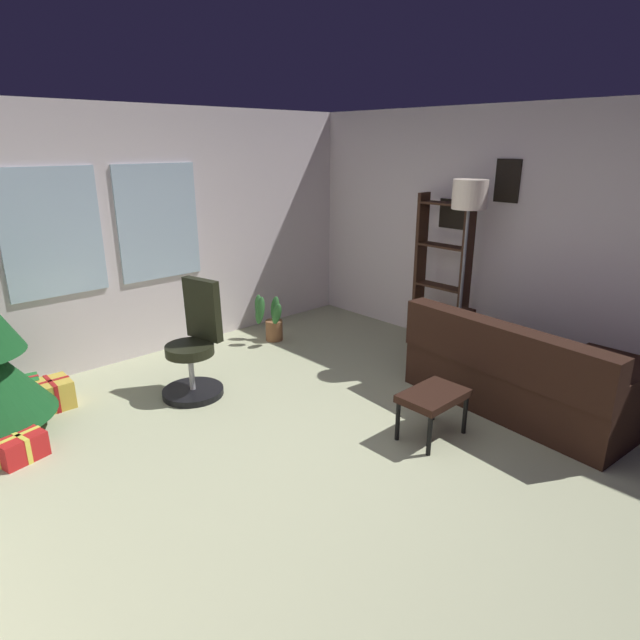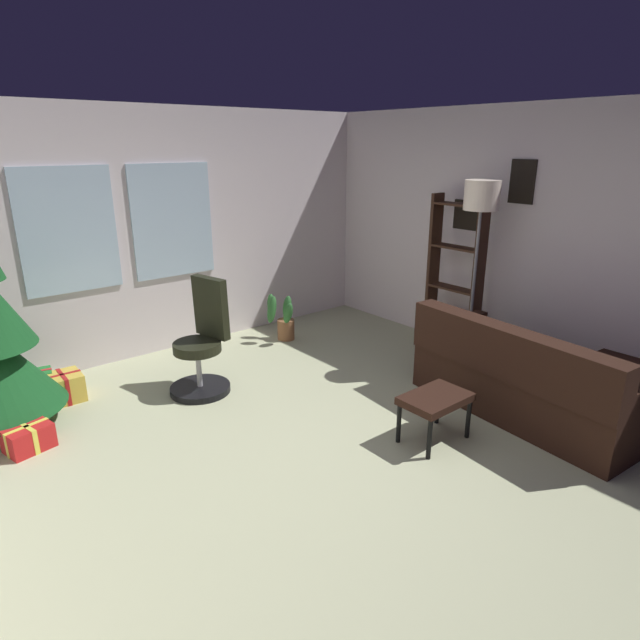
# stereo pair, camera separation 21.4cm
# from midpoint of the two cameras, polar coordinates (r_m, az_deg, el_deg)

# --- Properties ---
(ground_plane) EXTENTS (5.33, 5.67, 0.10)m
(ground_plane) POSITION_cam_midpoint_polar(r_m,az_deg,el_deg) (4.21, 3.01, -14.53)
(ground_plane) COLOR #B0B48D
(wall_back_with_windows) EXTENTS (5.33, 0.12, 2.61)m
(wall_back_with_windows) POSITION_cam_midpoint_polar(r_m,az_deg,el_deg) (6.04, -15.90, 8.89)
(wall_back_with_windows) COLOR silver
(wall_back_with_windows) RESTS_ON ground_plane
(wall_right_with_frames) EXTENTS (0.12, 5.67, 2.61)m
(wall_right_with_frames) POSITION_cam_midpoint_polar(r_m,az_deg,el_deg) (5.82, 23.56, 7.68)
(wall_right_with_frames) COLOR silver
(wall_right_with_frames) RESTS_ON ground_plane
(couch) EXTENTS (1.73, 2.07, 0.83)m
(couch) POSITION_cam_midpoint_polar(r_m,az_deg,el_deg) (5.05, 24.64, -6.10)
(couch) COLOR black
(couch) RESTS_ON ground_plane
(footstool) EXTENTS (0.54, 0.36, 0.39)m
(footstool) POSITION_cam_midpoint_polar(r_m,az_deg,el_deg) (4.30, 13.61, -8.48)
(footstool) COLOR black
(footstool) RESTS_ON ground_plane
(gift_box_red) EXTENTS (0.36, 0.31, 0.20)m
(gift_box_red) POSITION_cam_midpoint_polar(r_m,az_deg,el_deg) (4.68, -27.52, -11.11)
(gift_box_red) COLOR red
(gift_box_red) RESTS_ON ground_plane
(gift_box_green) EXTENTS (0.37, 0.27, 0.26)m
(gift_box_green) POSITION_cam_midpoint_polar(r_m,az_deg,el_deg) (5.53, -27.32, -6.23)
(gift_box_green) COLOR #1E722D
(gift_box_green) RESTS_ON ground_plane
(gift_box_gold) EXTENTS (0.32, 0.32, 0.26)m
(gift_box_gold) POSITION_cam_midpoint_polar(r_m,az_deg,el_deg) (5.37, -24.63, -6.56)
(gift_box_gold) COLOR gold
(gift_box_gold) RESTS_ON ground_plane
(office_chair) EXTENTS (0.56, 0.56, 1.08)m
(office_chair) POSITION_cam_midpoint_polar(r_m,az_deg,el_deg) (5.07, -11.23, -3.05)
(office_chair) COLOR black
(office_chair) RESTS_ON ground_plane
(bookshelf) EXTENTS (0.18, 0.64, 1.72)m
(bookshelf) POSITION_cam_midpoint_polar(r_m,az_deg,el_deg) (6.10, 15.17, 3.82)
(bookshelf) COLOR #392216
(bookshelf) RESTS_ON ground_plane
(floor_lamp) EXTENTS (0.33, 0.33, 1.91)m
(floor_lamp) POSITION_cam_midpoint_polar(r_m,az_deg,el_deg) (5.45, 17.85, 10.92)
(floor_lamp) COLOR slate
(floor_lamp) RESTS_ON ground_plane
(potted_plant) EXTENTS (0.41, 0.53, 0.57)m
(potted_plant) POSITION_cam_midpoint_polar(r_m,az_deg,el_deg) (6.31, -3.07, 0.16)
(potted_plant) COLOR brown
(potted_plant) RESTS_ON ground_plane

